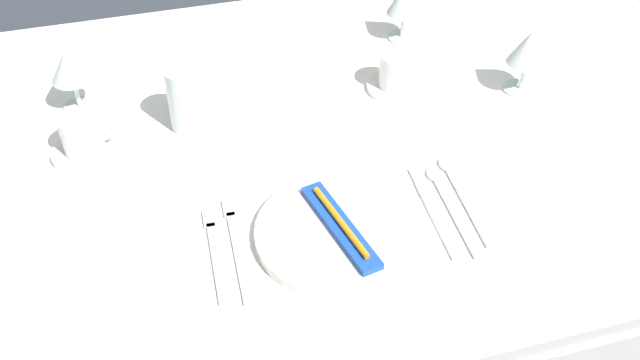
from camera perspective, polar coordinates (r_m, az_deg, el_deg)
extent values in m
plane|color=#383D47|center=(1.92, -0.25, -13.86)|extent=(6.00, 6.00, 0.00)
cube|color=white|center=(1.38, -0.34, 3.25)|extent=(1.80, 1.10, 0.04)
cube|color=white|center=(1.89, -4.85, 10.70)|extent=(1.80, 0.01, 0.18)
cylinder|color=brown|center=(2.22, 16.85, 6.08)|extent=(0.07, 0.07, 0.70)
cylinder|color=white|center=(1.16, 1.61, -4.20)|extent=(0.28, 0.28, 0.02)
cube|color=blue|center=(1.15, 1.62, -3.68)|extent=(0.08, 0.21, 0.01)
cylinder|color=orange|center=(1.14, 1.63, -3.30)|extent=(0.04, 0.17, 0.01)
cube|color=beige|center=(1.14, -6.43, -5.99)|extent=(0.02, 0.20, 0.00)
cube|color=beige|center=(1.22, -7.17, -2.24)|extent=(0.02, 0.04, 0.00)
cube|color=beige|center=(1.14, -8.16, -6.44)|extent=(0.02, 0.17, 0.00)
cube|color=beige|center=(1.21, -8.72, -3.06)|extent=(0.02, 0.04, 0.00)
cube|color=beige|center=(1.21, 9.27, -3.09)|extent=(0.03, 0.18, 0.00)
cube|color=beige|center=(1.28, 7.69, 0.08)|extent=(0.02, 0.06, 0.00)
cube|color=beige|center=(1.22, 10.69, -2.84)|extent=(0.02, 0.19, 0.00)
ellipsoid|color=beige|center=(1.29, 8.98, 0.44)|extent=(0.03, 0.04, 0.01)
cube|color=beige|center=(1.24, 11.64, -2.02)|extent=(0.02, 0.20, 0.00)
ellipsoid|color=beige|center=(1.31, 9.91, 1.22)|extent=(0.03, 0.04, 0.01)
cylinder|color=white|center=(1.49, 6.04, 7.34)|extent=(0.12, 0.12, 0.01)
cylinder|color=white|center=(1.47, 6.15, 8.64)|extent=(0.07, 0.07, 0.07)
torus|color=white|center=(1.48, 7.52, 8.94)|extent=(0.05, 0.01, 0.05)
cylinder|color=white|center=(1.39, -17.98, 2.14)|extent=(0.13, 0.13, 0.01)
cylinder|color=white|center=(1.36, -18.33, 3.47)|extent=(0.07, 0.07, 0.07)
torus|color=white|center=(1.36, -16.86, 3.87)|extent=(0.05, 0.01, 0.05)
cylinder|color=silver|center=(1.66, 6.48, 11.14)|extent=(0.06, 0.06, 0.01)
cylinder|color=silver|center=(1.65, 6.56, 12.10)|extent=(0.01, 0.01, 0.06)
cylinder|color=silver|center=(1.51, -18.41, 5.51)|extent=(0.06, 0.06, 0.01)
cylinder|color=silver|center=(1.49, -18.69, 6.57)|extent=(0.01, 0.01, 0.06)
cone|color=silver|center=(1.46, -19.23, 8.61)|extent=(0.08, 0.08, 0.06)
cylinder|color=silver|center=(1.54, 15.51, 6.95)|extent=(0.07, 0.07, 0.01)
cylinder|color=silver|center=(1.52, 15.74, 7.99)|extent=(0.01, 0.01, 0.06)
cone|color=silver|center=(1.49, 16.20, 10.07)|extent=(0.08, 0.08, 0.07)
cylinder|color=silver|center=(1.37, -10.48, 6.33)|extent=(0.07, 0.07, 0.13)
cylinder|color=#C68C1E|center=(1.39, -10.32, 5.23)|extent=(0.06, 0.06, 0.06)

